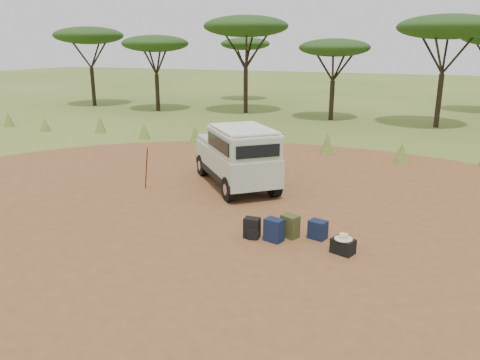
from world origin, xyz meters
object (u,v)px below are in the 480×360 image
at_px(backpack_olive, 290,226).
at_px(backpack_black, 252,228).
at_px(walking_staff, 146,169).
at_px(safari_vehicle, 237,157).
at_px(hard_case, 343,246).
at_px(backpack_navy, 274,230).
at_px(duffel_navy, 318,230).

bearing_deg(backpack_olive, backpack_black, -133.50).
bearing_deg(walking_staff, safari_vehicle, -16.39).
bearing_deg(backpack_black, safari_vehicle, 114.52).
relative_size(safari_vehicle, hard_case, 8.60).
bearing_deg(walking_staff, backpack_navy, -72.15).
xyz_separation_m(backpack_black, backpack_navy, (0.54, 0.02, 0.02)).
bearing_deg(backpack_navy, backpack_olive, 66.72).
bearing_deg(walking_staff, duffel_navy, -64.10).
height_order(safari_vehicle, backpack_olive, safari_vehicle).
xyz_separation_m(backpack_black, backpack_olive, (0.81, 0.39, 0.03)).
distance_m(duffel_navy, hard_case, 0.92).
distance_m(backpack_navy, duffel_navy, 1.05).
height_order(walking_staff, duffel_navy, walking_staff).
bearing_deg(hard_case, walking_staff, -179.83).
distance_m(backpack_black, hard_case, 2.15).
distance_m(backpack_black, backpack_olive, 0.90).
height_order(walking_staff, hard_case, walking_staff).
bearing_deg(hard_case, backpack_olive, -177.98).
height_order(safari_vehicle, hard_case, safari_vehicle).
distance_m(backpack_olive, duffel_navy, 0.66).
bearing_deg(backpack_navy, safari_vehicle, 138.24).
bearing_deg(safari_vehicle, backpack_navy, -7.83).
xyz_separation_m(walking_staff, backpack_navy, (4.97, -2.16, -0.43)).
relative_size(duffel_navy, hard_case, 0.94).
distance_m(backpack_navy, backpack_olive, 0.45).
distance_m(backpack_black, duffel_navy, 1.55).
bearing_deg(walking_staff, backpack_olive, -67.59).
height_order(walking_staff, backpack_black, walking_staff).
relative_size(backpack_black, backpack_olive, 0.90).
relative_size(backpack_black, hard_case, 1.04).
bearing_deg(backpack_black, duffel_navy, 17.25).
xyz_separation_m(walking_staff, backpack_olive, (5.24, -1.80, -0.43)).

